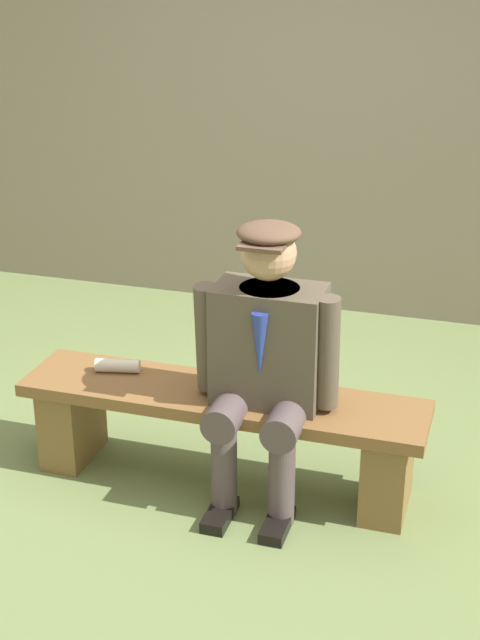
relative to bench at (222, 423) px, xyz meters
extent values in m
plane|color=olive|center=(0.00, 0.00, -0.30)|extent=(30.00, 30.00, 0.00)
cube|color=brown|center=(0.00, 0.00, 0.12)|extent=(1.78, 0.41, 0.06)
cube|color=brown|center=(-0.73, 0.00, -0.10)|extent=(0.18, 0.34, 0.39)
cube|color=brown|center=(0.73, 0.00, -0.10)|extent=(0.18, 0.34, 0.39)
cube|color=brown|center=(-0.21, 0.00, 0.41)|extent=(0.45, 0.26, 0.51)
cylinder|color=#1E2338|center=(-0.21, 0.00, 0.63)|extent=(0.25, 0.25, 0.06)
cone|color=navy|center=(-0.21, 0.14, 0.46)|extent=(0.07, 0.07, 0.28)
sphere|color=tan|center=(-0.21, 0.02, 0.81)|extent=(0.22, 0.22, 0.22)
ellipsoid|color=brown|center=(-0.21, 0.02, 0.90)|extent=(0.26, 0.26, 0.08)
cube|color=brown|center=(-0.21, 0.12, 0.87)|extent=(0.18, 0.10, 0.02)
cylinder|color=#4F4142|center=(-0.33, 0.11, 0.15)|extent=(0.15, 0.39, 0.15)
cylinder|color=#4F4142|center=(-0.33, 0.23, -0.07)|extent=(0.11, 0.11, 0.45)
cube|color=black|center=(-0.33, 0.29, -0.27)|extent=(0.10, 0.24, 0.05)
cylinder|color=brown|center=(-0.47, 0.04, 0.42)|extent=(0.11, 0.13, 0.49)
cylinder|color=#4F4142|center=(-0.08, 0.11, 0.15)|extent=(0.15, 0.39, 0.15)
cylinder|color=#4F4142|center=(-0.08, 0.23, -0.07)|extent=(0.11, 0.11, 0.45)
cube|color=black|center=(-0.08, 0.29, -0.27)|extent=(0.10, 0.24, 0.05)
cylinder|color=brown|center=(0.05, 0.04, 0.42)|extent=(0.12, 0.16, 0.49)
cylinder|color=beige|center=(0.51, -0.05, 0.18)|extent=(0.21, 0.11, 0.06)
cube|color=gray|center=(0.00, -2.31, 0.96)|extent=(12.00, 0.24, 2.50)
camera|label=1|loc=(-1.12, 3.34, 1.96)|focal=51.27mm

